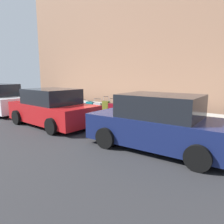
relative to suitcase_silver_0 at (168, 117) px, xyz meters
name	(u,v)px	position (x,y,z in m)	size (l,w,h in m)	color
ground_plane	(85,120)	(3.95, 0.78, -0.53)	(40.00, 40.00, 0.00)	#28282B
sidewalk_curb	(115,112)	(3.95, -1.72, -0.46)	(18.00, 5.00, 0.14)	#9E9B93
building_facade_sidewalk_side	(155,14)	(3.95, -6.51, 5.93)	(24.00, 3.00, 12.92)	#936B51
suitcase_silver_0	(168,117)	(0.00, 0.00, 0.00)	(0.39, 0.23, 1.01)	#9EA0A8
suitcase_teal_1	(156,116)	(0.51, 0.04, -0.04)	(0.47, 0.27, 1.03)	#0F606B
suitcase_navy_2	(145,114)	(1.07, -0.01, -0.01)	(0.50, 0.21, 1.07)	navy
suitcase_red_3	(133,115)	(1.64, 0.04, -0.12)	(0.48, 0.19, 0.86)	red
suitcase_black_4	(123,112)	(2.19, 0.01, -0.04)	(0.46, 0.24, 0.91)	black
suitcase_maroon_5	(113,111)	(2.76, 0.01, -0.03)	(0.50, 0.22, 0.97)	maroon
suitcase_olive_6	(106,109)	(3.28, -0.08, 0.00)	(0.37, 0.24, 1.03)	#59601E
suitcase_silver_7	(98,109)	(3.78, -0.02, -0.06)	(0.47, 0.21, 0.88)	#9EA0A8
suitcase_teal_8	(90,108)	(4.33, -0.05, -0.06)	(0.47, 0.27, 0.72)	#0F606B
suitcase_navy_9	(84,108)	(4.83, -0.09, -0.12)	(0.38, 0.26, 0.75)	navy
fire_hydrant	(73,105)	(5.68, -0.03, 0.02)	(0.39, 0.21, 0.78)	red
bollard_post	(63,103)	(6.33, 0.12, 0.07)	(0.12, 0.12, 0.92)	#333338
parked_car_navy_0	(160,124)	(-0.70, 2.31, 0.24)	(4.38, 2.10, 1.65)	#141E4C
parked_car_red_1	(52,108)	(4.42, 2.31, 0.22)	(4.36, 2.28, 1.60)	#AD1619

